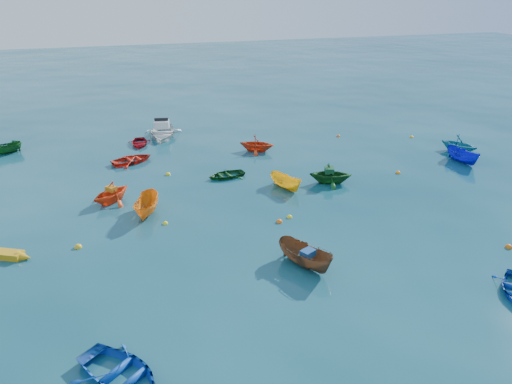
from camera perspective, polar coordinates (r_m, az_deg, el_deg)
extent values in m
plane|color=#093947|center=(26.27, 3.05, -5.02)|extent=(160.00, 160.00, 0.00)
imported|color=#0E46B0|center=(18.66, -15.20, -19.84)|extent=(4.07, 4.18, 0.71)
imported|color=brown|center=(23.80, 5.61, -8.42)|extent=(2.50, 3.36, 1.22)
imported|color=#F94917|center=(31.26, -16.13, -1.07)|extent=(3.49, 3.45, 1.39)
imported|color=yellow|center=(31.96, 3.43, 0.42)|extent=(1.96, 2.84, 1.03)
imported|color=#104518|center=(33.75, -3.42, 1.73)|extent=(2.81, 2.22, 0.53)
imported|color=teal|center=(41.57, 22.05, 4.28)|extent=(3.44, 3.58, 1.46)
imported|color=red|center=(37.48, -13.93, 3.33)|extent=(3.54, 3.04, 0.62)
imported|color=orange|center=(29.17, -12.27, -2.49)|extent=(2.02, 3.28, 1.19)
imported|color=#124F1B|center=(33.10, 8.46, 1.04)|extent=(3.34, 3.11, 1.43)
imported|color=#0E13B2|center=(39.38, 22.46, 3.18)|extent=(1.52, 3.02, 1.12)
imported|color=#B10E19|center=(41.23, -13.15, 5.27)|extent=(1.98, 2.68, 0.54)
imported|color=red|center=(38.73, 0.08, 4.71)|extent=(3.38, 3.23, 1.38)
imported|color=#124E1A|center=(42.68, -26.73, 3.93)|extent=(2.71, 1.65, 0.98)
imported|color=white|center=(43.05, -10.62, 6.27)|extent=(3.86, 4.84, 1.50)
cube|color=#18498A|center=(23.32, 5.96, -6.96)|extent=(0.79, 0.72, 0.31)
cube|color=orange|center=(30.97, -16.23, 0.37)|extent=(0.73, 0.74, 0.29)
cube|color=#114523|center=(32.76, 8.38, 2.50)|extent=(0.79, 0.90, 0.36)
sphere|color=yellow|center=(27.89, -10.32, -3.59)|extent=(0.30, 0.30, 0.30)
sphere|color=#D75B0B|center=(28.18, 26.89, -5.69)|extent=(0.35, 0.35, 0.35)
sphere|color=gold|center=(26.71, -19.65, -5.99)|extent=(0.38, 0.38, 0.38)
sphere|color=#F9630D|center=(27.64, 2.68, -3.46)|extent=(0.35, 0.35, 0.35)
sphere|color=yellow|center=(28.19, 3.85, -2.92)|extent=(0.31, 0.31, 0.31)
sphere|color=orange|center=(35.71, 15.93, 2.08)|extent=(0.33, 0.33, 0.33)
sphere|color=yellow|center=(34.59, -10.03, 1.95)|extent=(0.35, 0.35, 0.35)
sphere|color=#F75C0D|center=(42.88, 9.39, 6.28)|extent=(0.30, 0.30, 0.30)
sphere|color=yellow|center=(44.04, 17.35, 5.98)|extent=(0.31, 0.31, 0.31)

